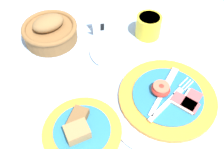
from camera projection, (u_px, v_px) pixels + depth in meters
ground_plane at (128, 101)px, 0.72m from camera, size 3.00×3.00×0.00m
breakfast_plate at (168, 96)px, 0.72m from camera, size 0.27×0.27×0.04m
bread_plate at (81, 130)px, 0.65m from camera, size 0.20×0.20×0.05m
sugar_cup at (148, 26)px, 0.86m from camera, size 0.08×0.08×0.07m
bread_basket at (50, 31)px, 0.85m from camera, size 0.18×0.18×0.09m
number_card at (102, 25)px, 0.87m from camera, size 0.07×0.05×0.07m
teaspoon_by_saucer at (92, 52)px, 0.83m from camera, size 0.05×0.19×0.01m
teaspoon_near_cup at (138, 148)px, 0.62m from camera, size 0.11×0.18×0.01m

